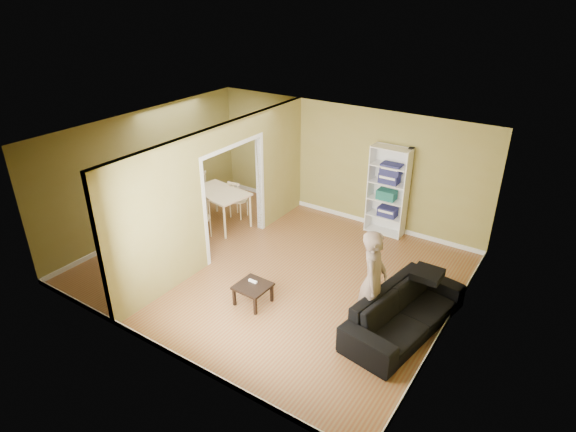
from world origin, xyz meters
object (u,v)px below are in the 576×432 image
object	(u,v)px
person	(374,273)
coffee_table	(253,288)
bookshelf	(389,191)
dining_table	(219,195)
chair_left	(197,194)
chair_near	(201,217)
sofa	(406,306)
chair_far	(238,198)

from	to	relation	value
person	coffee_table	bearing A→B (deg)	91.55
bookshelf	dining_table	world-z (taller)	bookshelf
person	chair_left	xyz separation A→B (m)	(-5.04, 1.47, -0.46)
dining_table	chair_left	bearing A→B (deg)	174.41
chair_near	sofa	bearing A→B (deg)	18.33
chair_left	bookshelf	bearing A→B (deg)	88.59
sofa	chair_near	bearing A→B (deg)	93.25
sofa	chair_left	bearing A→B (deg)	86.97
bookshelf	coffee_table	distance (m)	3.81
sofa	bookshelf	size ratio (longest dim) A/B	1.20
bookshelf	chair_near	xyz separation A→B (m)	(-3.19, -2.36, -0.52)
coffee_table	chair_near	world-z (taller)	chair_near
sofa	dining_table	distance (m)	4.92
person	coffee_table	distance (m)	2.08
sofa	bookshelf	bearing A→B (deg)	37.95
sofa	bookshelf	world-z (taller)	bookshelf
dining_table	chair_near	world-z (taller)	chair_near
person	chair_far	world-z (taller)	person
chair_near	chair_far	bearing A→B (deg)	111.75
person	coffee_table	size ratio (longest dim) A/B	3.67
bookshelf	chair_left	distance (m)	4.32
bookshelf	chair_far	bearing A→B (deg)	-159.30
sofa	chair_far	bearing A→B (deg)	79.57
bookshelf	chair_far	distance (m)	3.38
chair_left	chair_far	distance (m)	0.97
person	chair_far	size ratio (longest dim) A/B	2.19
bookshelf	sofa	bearing A→B (deg)	-61.86
dining_table	chair_far	xyz separation A→B (m)	(0.09, 0.54, -0.26)
chair_left	chair_near	distance (m)	1.06
bookshelf	coffee_table	xyz separation A→B (m)	(-0.82, -3.66, -0.66)
chair_near	person	bearing A→B (deg)	14.75
person	dining_table	world-z (taller)	person
chair_left	dining_table	bearing A→B (deg)	60.50
bookshelf	chair_near	bearing A→B (deg)	-143.50
dining_table	chair_far	distance (m)	0.61
coffee_table	chair_left	world-z (taller)	chair_left
bookshelf	coffee_table	bearing A→B (deg)	-102.65
chair_near	bookshelf	bearing A→B (deg)	61.39
dining_table	chair_near	size ratio (longest dim) A/B	1.42
chair_far	person	bearing A→B (deg)	150.88
bookshelf	chair_far	size ratio (longest dim) A/B	2.13
dining_table	chair_left	xyz separation A→B (m)	(-0.75, 0.07, -0.19)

